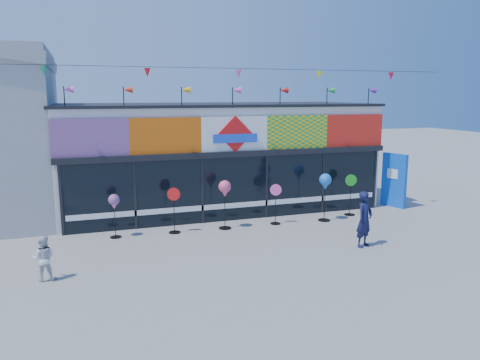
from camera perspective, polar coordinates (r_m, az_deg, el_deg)
name	(u,v)px	position (r m, az deg, el deg)	size (l,w,h in m)	color
ground	(271,249)	(13.83, 3.81, -8.41)	(80.00, 80.00, 0.00)	gray
kite_shop	(215,155)	(18.87, -3.02, 3.06)	(16.00, 5.70, 5.31)	white
blue_sign	(394,180)	(19.66, 18.26, -0.02)	(0.50, 1.07, 2.15)	blue
spinner_0	(114,203)	(15.11, -15.10, -2.71)	(0.35, 0.35, 1.40)	black
spinner_1	(174,209)	(15.30, -8.04, -3.54)	(0.40, 0.38, 1.50)	black
spinner_2	(225,190)	(15.53, -1.87, -1.24)	(0.42, 0.42, 1.65)	black
spinner_3	(276,203)	(16.25, 4.37, -2.82)	(0.38, 0.36, 1.41)	black
spinner_4	(325,183)	(16.77, 10.35, -0.37)	(0.43, 0.43, 1.71)	black
spinner_5	(350,194)	(17.86, 13.31, -1.64)	(0.43, 0.39, 1.54)	black
adult_man	(365,219)	(14.28, 14.94, -4.65)	(0.61, 0.40, 1.66)	#121539
child	(43,258)	(12.38, -22.84, -8.78)	(0.54, 0.31, 1.12)	silver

